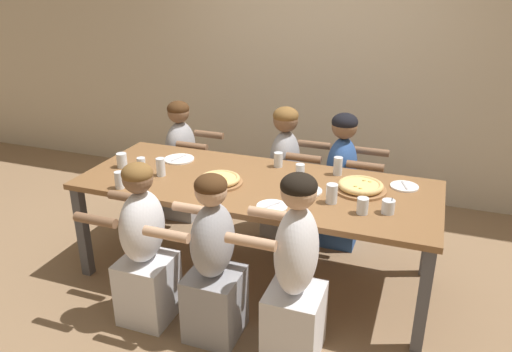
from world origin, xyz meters
name	(u,v)px	position (x,y,z in m)	size (l,w,h in m)	color
ground_plane	(256,273)	(0.00, 0.00, 0.00)	(18.00, 18.00, 0.00)	#896B4C
restaurant_back_panel	(321,31)	(0.00, 1.78, 1.60)	(10.00, 0.06, 3.20)	beige
dining_table	(256,191)	(0.00, 0.00, 0.69)	(2.52, 0.99, 0.75)	brown
pizza_board_main	(361,187)	(0.71, 0.11, 0.78)	(0.35, 0.35, 0.06)	#996B42
pizza_board_second	(220,180)	(-0.23, -0.11, 0.78)	(0.32, 0.32, 0.05)	#996B42
empty_plate_a	(179,159)	(-0.73, 0.22, 0.76)	(0.24, 0.24, 0.02)	white
empty_plate_b	(308,191)	(0.38, -0.02, 0.76)	(0.20, 0.20, 0.02)	white
empty_plate_c	(404,186)	(0.99, 0.28, 0.76)	(0.19, 0.19, 0.02)	white
empty_plate_d	(272,206)	(0.23, -0.34, 0.76)	(0.20, 0.20, 0.02)	white
cocktail_glass_blue	(388,207)	(0.93, -0.17, 0.79)	(0.08, 0.08, 0.11)	silver
drinking_glass_a	(278,161)	(0.05, 0.35, 0.80)	(0.07, 0.07, 0.11)	silver
drinking_glass_b	(161,168)	(-0.69, -0.12, 0.81)	(0.06, 0.06, 0.13)	silver
drinking_glass_c	(142,168)	(-0.81, -0.19, 0.82)	(0.06, 0.06, 0.15)	silver
drinking_glass_d	(332,195)	(0.57, -0.14, 0.81)	(0.07, 0.07, 0.13)	silver
drinking_glass_e	(338,167)	(0.51, 0.35, 0.81)	(0.07, 0.07, 0.13)	silver
drinking_glass_f	(119,181)	(-0.84, -0.41, 0.81)	(0.06, 0.06, 0.12)	silver
drinking_glass_g	(122,161)	(-1.06, -0.07, 0.80)	(0.08, 0.08, 0.11)	silver
drinking_glass_h	(300,174)	(0.29, 0.12, 0.81)	(0.06, 0.06, 0.13)	silver
drinking_glass_i	(363,206)	(0.78, -0.23, 0.80)	(0.07, 0.07, 0.10)	silver
diner_near_midleft	(144,251)	(-0.49, -0.72, 0.50)	(0.51, 0.40, 1.09)	silver
diner_far_midright	(341,185)	(0.48, 0.72, 0.52)	(0.51, 0.40, 1.12)	#2D5193
diner_near_midright	(295,276)	(0.50, -0.72, 0.54)	(0.51, 0.40, 1.17)	silver
diner_far_left	(182,164)	(-0.98, 0.72, 0.50)	(0.51, 0.40, 1.09)	#99999E
diner_near_center	(213,266)	(-0.01, -0.72, 0.50)	(0.51, 0.40, 1.09)	#99999E
diner_far_center	(285,176)	(0.00, 0.72, 0.52)	(0.51, 0.40, 1.13)	#99999E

